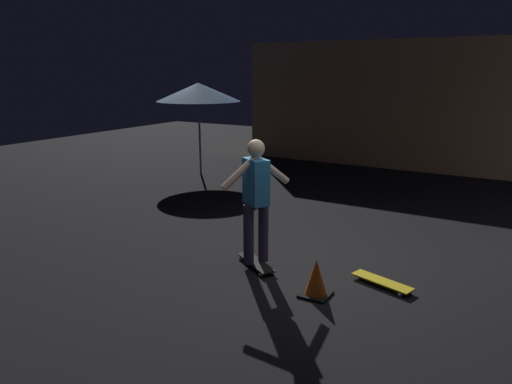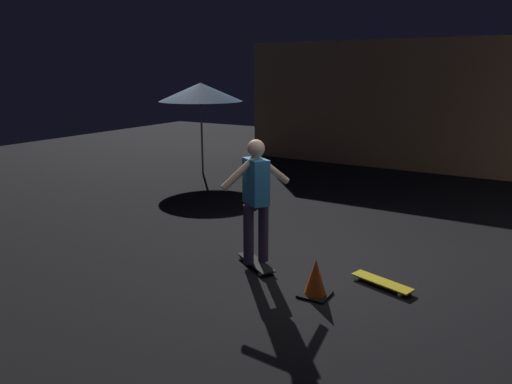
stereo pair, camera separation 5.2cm
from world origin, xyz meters
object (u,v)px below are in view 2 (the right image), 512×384
at_px(skateboard_ridden, 256,263).
at_px(skater, 256,193).
at_px(patio_umbrella, 201,92).
at_px(traffic_cone, 315,279).
at_px(skateboard_spare, 382,282).

height_order(skateboard_ridden, skater, skater).
distance_m(patio_umbrella, skater, 6.20).
bearing_deg(traffic_cone, patio_umbrella, 137.65).
relative_size(skateboard_ridden, skater, 0.46).
bearing_deg(patio_umbrella, skateboard_ridden, -46.29).
bearing_deg(patio_umbrella, skater, -46.29).
distance_m(skateboard_ridden, traffic_cone, 1.11).
relative_size(skateboard_ridden, skateboard_spare, 0.95).
xyz_separation_m(skater, traffic_cone, (1.03, -0.37, -0.83)).
xyz_separation_m(skateboard_ridden, skateboard_spare, (1.64, 0.27, 0.00)).
xyz_separation_m(patio_umbrella, skateboard_spare, (5.87, -4.14, -2.02)).
xyz_separation_m(skateboard_spare, skater, (-1.64, -0.27, 0.98)).
height_order(patio_umbrella, traffic_cone, patio_umbrella).
xyz_separation_m(skateboard_spare, traffic_cone, (-0.61, -0.65, 0.16)).
relative_size(skateboard_spare, skater, 0.48).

